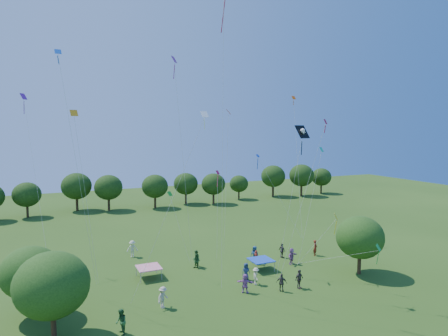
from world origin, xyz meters
TOP-DOWN VIEW (x-y plane):
  - near_tree_west at (-13.45, 12.20)m, footprint 4.97×4.97m
  - near_tree_north at (-14.89, 16.41)m, footprint 4.38×4.38m
  - near_tree_east at (14.27, 13.27)m, footprint 4.62×4.62m
  - treeline at (-1.73, 55.43)m, footprint 88.01×8.77m
  - tent_red_stripe at (-4.92, 20.66)m, footprint 2.20×2.20m
  - tent_blue at (5.97, 18.17)m, footprint 2.20×2.20m
  - crowd_person_0 at (3.35, 16.40)m, footprint 0.82×0.47m
  - crowd_person_1 at (13.85, 19.73)m, footprint 0.78×0.75m
  - crowd_person_2 at (0.29, 21.70)m, footprint 0.77×0.97m
  - crowd_person_3 at (-5.10, 27.65)m, footprint 1.30×0.76m
  - crowd_person_4 at (4.98, 12.72)m, footprint 0.99×0.94m
  - crowd_person_5 at (1.93, 13.80)m, footprint 1.59×1.40m
  - crowd_person_6 at (-15.66, 20.60)m, footprint 0.82×0.99m
  - crowd_person_7 at (6.32, 19.82)m, footprint 0.57×0.67m
  - crowd_person_8 at (-9.18, 10.94)m, footprint 0.50×0.91m
  - crowd_person_9 at (-5.42, 13.82)m, footprint 1.22×1.08m
  - crowd_person_10 at (10.01, 20.60)m, footprint 0.63×1.01m
  - crowd_person_11 at (9.81, 18.40)m, footprint 1.69×1.23m
  - crowd_person_12 at (6.45, 20.39)m, footprint 0.94×0.99m
  - crowd_person_13 at (-12.07, 18.90)m, footprint 0.71×0.81m
  - crowd_person_14 at (0.18, 21.27)m, footprint 0.83×0.81m
  - crowd_person_15 at (3.65, 15.01)m, footprint 0.73×1.12m
  - crowd_person_16 at (6.77, 12.67)m, footprint 1.10×0.73m
  - crowd_person_17 at (-13.18, 22.05)m, footprint 1.57×0.93m
  - pirate_kite at (6.52, 12.28)m, footprint 2.60×1.34m
  - red_high_kite at (-0.27, 13.54)m, footprint 1.02×1.44m
  - small_kite_0 at (6.90, 11.04)m, footprint 3.38×2.01m
  - small_kite_1 at (3.19, 20.24)m, footprint 0.68×1.44m
  - small_kite_2 at (-10.97, 18.87)m, footprint 1.72×1.48m
  - small_kite_3 at (-2.57, 20.25)m, footprint 2.11×0.72m
  - small_kite_4 at (-11.73, 16.95)m, footprint 2.58×1.25m
  - small_kite_5 at (-15.02, 28.22)m, footprint 2.16×9.49m
  - small_kite_6 at (-3.89, 11.51)m, footprint 5.63×1.86m
  - small_kite_7 at (10.09, 14.82)m, footprint 2.76×0.50m
  - small_kite_8 at (2.15, 20.40)m, footprint 0.70×1.01m
  - small_kite_9 at (15.36, 26.26)m, footprint 2.17×5.26m
  - small_kite_10 at (10.85, 13.24)m, footprint 3.30×2.17m
  - small_kite_11 at (12.04, 9.82)m, footprint 4.71×6.26m
  - small_kite_12 at (10.40, 24.93)m, footprint 4.52×3.45m
  - small_kite_13 at (-2.58, 18.29)m, footprint 2.49×2.11m

SIDE VIEW (x-z plane):
  - crowd_person_7 at x=6.32m, z-range 0.00..1.51m
  - crowd_person_14 at x=0.18m, z-range 0.00..1.53m
  - crowd_person_17 at x=-13.18m, z-range 0.00..1.59m
  - crowd_person_15 at x=3.65m, z-range 0.00..1.59m
  - crowd_person_4 at x=4.98m, z-range 0.00..1.60m
  - crowd_person_10 at x=10.01m, z-range 0.00..1.61m
  - crowd_person_0 at x=3.35m, z-range 0.00..1.63m
  - crowd_person_5 at x=1.93m, z-range 0.00..1.68m
  - crowd_person_11 at x=9.81m, z-range 0.00..1.72m
  - crowd_person_16 at x=6.77m, z-range 0.00..1.72m
  - crowd_person_2 at x=0.29m, z-range 0.00..1.74m
  - crowd_person_9 at x=-5.42m, z-range 0.00..1.74m
  - crowd_person_6 at x=-15.66m, z-range 0.00..1.76m
  - crowd_person_1 at x=13.85m, z-range 0.00..1.77m
  - crowd_person_12 at x=6.45m, z-range 0.00..1.81m
  - crowd_person_8 at x=-9.18m, z-range 0.00..1.82m
  - crowd_person_13 at x=-12.07m, z-range 0.00..1.84m
  - crowd_person_3 at x=-5.10m, z-range 0.00..1.87m
  - tent_red_stripe at x=-4.92m, z-range 0.49..1.59m
  - tent_blue at x=5.97m, z-range 0.49..1.59m
  - near_tree_north at x=-14.89m, z-range 0.75..6.20m
  - small_kite_11 at x=12.04m, z-range 2.08..5.05m
  - near_tree_east at x=14.27m, z-range 0.80..6.56m
  - near_tree_west at x=-13.45m, z-range 0.78..6.84m
  - treeline at x=-1.73m, z-range 0.70..7.48m
  - small_kite_10 at x=10.85m, z-range 2.98..8.02m
  - small_kite_3 at x=-2.57m, z-range 3.55..10.55m
  - small_kite_8 at x=2.15m, z-range 3.90..12.68m
  - small_kite_12 at x=10.40m, z-range 4.01..13.94m
  - small_kite_7 at x=10.09m, z-range 4.41..15.62m
  - small_kite_0 at x=6.90m, z-range 4.65..18.38m
  - small_kite_6 at x=-3.89m, z-range 5.24..19.46m
  - small_kite_2 at x=-10.97m, z-range 5.53..20.04m
  - small_kite_1 at x=3.19m, z-range 5.94..20.82m
  - pirate_kite at x=6.52m, z-range 7.20..20.45m
  - small_kite_9 at x=15.36m, z-range 5.66..22.83m
  - small_kite_5 at x=-15.02m, z-range 6.41..22.97m
  - small_kite_4 at x=-11.73m, z-range 5.46..24.32m
  - small_kite_13 at x=-2.58m, z-range 7.01..26.25m
  - red_high_kite at x=-0.27m, z-range 8.40..32.73m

